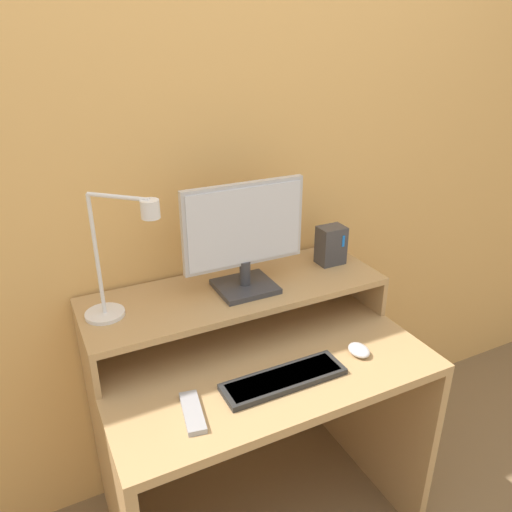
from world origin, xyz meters
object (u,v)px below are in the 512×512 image
(keyboard, at_px, (285,378))
(desk_lamp, at_px, (119,265))
(monitor, at_px, (244,236))
(remote_control, at_px, (193,412))
(mouse, at_px, (359,350))
(router_dock, at_px, (331,245))

(keyboard, bearing_deg, desk_lamp, 141.48)
(monitor, xyz_separation_m, desk_lamp, (-0.40, -0.01, -0.01))
(remote_control, bearing_deg, keyboard, 2.21)
(keyboard, relative_size, mouse, 4.66)
(keyboard, xyz_separation_m, remote_control, (-0.29, -0.01, -0.00))
(monitor, distance_m, keyboard, 0.46)
(keyboard, distance_m, mouse, 0.27)
(mouse, bearing_deg, router_dock, 71.58)
(router_dock, distance_m, remote_control, 0.80)
(router_dock, bearing_deg, keyboard, -137.28)
(keyboard, bearing_deg, mouse, 2.63)
(desk_lamp, xyz_separation_m, remote_control, (0.09, -0.31, -0.32))
(monitor, relative_size, mouse, 5.10)
(mouse, relative_size, remote_control, 0.49)
(desk_lamp, bearing_deg, router_dock, 4.35)
(router_dock, bearing_deg, mouse, -108.42)
(desk_lamp, xyz_separation_m, router_dock, (0.77, 0.06, -0.11))
(keyboard, distance_m, remote_control, 0.29)
(router_dock, bearing_deg, remote_control, -151.34)
(mouse, bearing_deg, remote_control, -177.59)
(router_dock, xyz_separation_m, keyboard, (-0.39, -0.36, -0.21))
(router_dock, relative_size, keyboard, 0.38)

